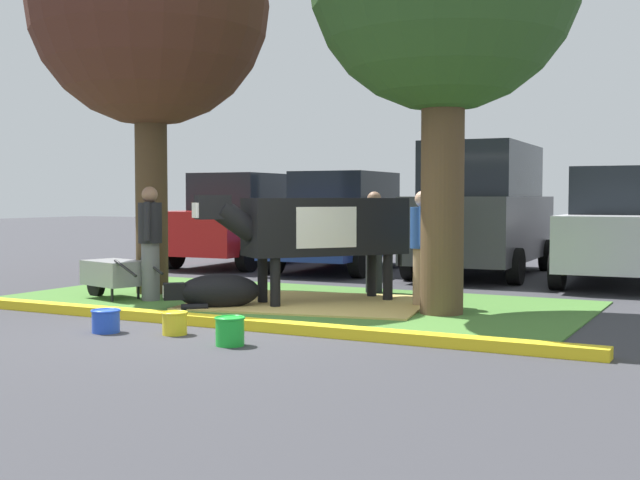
% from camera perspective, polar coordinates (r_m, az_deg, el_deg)
% --- Properties ---
extents(ground_plane, '(80.00, 80.00, 0.00)m').
position_cam_1_polar(ground_plane, '(9.78, -6.83, -5.95)').
color(ground_plane, '#38383D').
extents(grass_island, '(8.31, 4.24, 0.02)m').
position_cam_1_polar(grass_island, '(11.87, -2.30, -4.29)').
color(grass_island, '#477A33').
rests_on(grass_island, ground).
extents(curb_yellow, '(9.51, 0.24, 0.12)m').
position_cam_1_polar(curb_yellow, '(9.98, -8.81, -5.44)').
color(curb_yellow, yellow).
rests_on(curb_yellow, ground).
extents(hay_bedding, '(3.59, 2.95, 0.04)m').
position_cam_1_polar(hay_bedding, '(11.60, -0.69, -4.39)').
color(hay_bedding, tan).
rests_on(hay_bedding, ground).
extents(shade_tree_left, '(3.67, 3.67, 6.28)m').
position_cam_1_polar(shade_tree_left, '(13.38, -11.69, 15.39)').
color(shade_tree_left, '#4C3823').
rests_on(shade_tree_left, ground).
extents(cow_holstein, '(2.24, 2.68, 1.54)m').
position_cam_1_polar(cow_holstein, '(11.58, -0.08, 0.87)').
color(cow_holstein, black).
rests_on(cow_holstein, ground).
extents(calf_lying, '(1.19, 1.11, 0.48)m').
position_cam_1_polar(calf_lying, '(11.22, -7.14, -3.57)').
color(calf_lying, black).
rests_on(calf_lying, ground).
extents(person_handler, '(0.53, 0.34, 1.60)m').
position_cam_1_polar(person_handler, '(12.93, 3.75, 0.07)').
color(person_handler, black).
rests_on(person_handler, ground).
extents(person_visitor_near, '(0.34, 0.50, 1.60)m').
position_cam_1_polar(person_visitor_near, '(11.34, 7.09, -0.36)').
color(person_visitor_near, '#9E7F5B').
rests_on(person_visitor_near, ground).
extents(person_visitor_far, '(0.34, 0.48, 1.66)m').
position_cam_1_polar(person_visitor_far, '(12.14, -11.64, 0.01)').
color(person_visitor_far, slate).
rests_on(person_visitor_far, ground).
extents(wheelbarrow, '(1.61, 0.90, 0.63)m').
position_cam_1_polar(wheelbarrow, '(12.55, -14.10, -2.26)').
color(wheelbarrow, gray).
rests_on(wheelbarrow, ground).
extents(bucket_blue, '(0.33, 0.33, 0.26)m').
position_cam_1_polar(bucket_blue, '(9.58, -14.56, -5.40)').
color(bucket_blue, blue).
rests_on(bucket_blue, ground).
extents(bucket_yellow, '(0.30, 0.30, 0.26)m').
position_cam_1_polar(bucket_yellow, '(9.27, -10.00, -5.63)').
color(bucket_yellow, yellow).
rests_on(bucket_yellow, ground).
extents(bucket_green, '(0.32, 0.32, 0.30)m').
position_cam_1_polar(bucket_green, '(8.52, -6.24, -6.23)').
color(bucket_green, green).
rests_on(bucket_green, ground).
extents(sedan_red, '(2.17, 4.47, 2.02)m').
position_cam_1_polar(sedan_red, '(18.31, -5.24, 1.33)').
color(sedan_red, red).
rests_on(sedan_red, ground).
extents(sedan_blue, '(2.17, 4.47, 2.02)m').
position_cam_1_polar(sedan_blue, '(17.01, 1.76, 1.21)').
color(sedan_blue, navy).
rests_on(sedan_blue, ground).
extents(suv_dark_grey, '(2.27, 4.68, 2.52)m').
position_cam_1_polar(suv_dark_grey, '(16.22, 11.18, 2.08)').
color(suv_dark_grey, '#3D3D42').
rests_on(suv_dark_grey, ground).
extents(sedan_silver, '(2.17, 4.47, 2.02)m').
position_cam_1_polar(sedan_silver, '(15.27, 20.28, 0.82)').
color(sedan_silver, silver).
rests_on(sedan_silver, ground).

